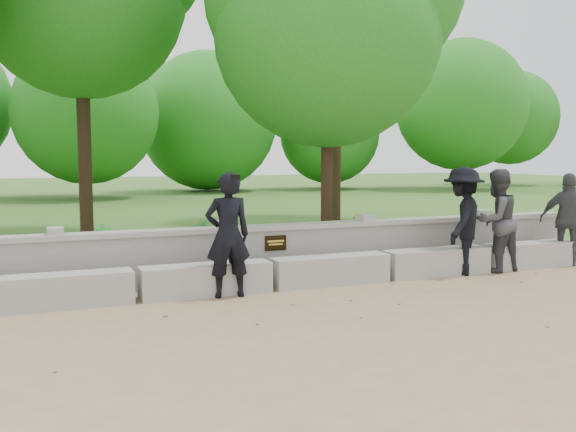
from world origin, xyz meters
The scene contains 14 objects.
ground centered at (0.00, 0.00, 0.00)m, with size 80.00×80.00×0.00m, color #97835C.
lawn centered at (0.00, 14.00, 0.12)m, with size 40.00×22.00×0.25m, color #325C21.
concrete_bench centered at (0.00, 1.90, 0.22)m, with size 11.90×0.45×0.45m.
parapet_wall centered at (0.00, 2.60, 0.46)m, with size 12.50×0.35×0.90m.
man_main centered at (-0.74, 1.66, 0.89)m, with size 0.67×0.60×1.78m.
visitor_left centered at (4.14, 1.80, 0.89)m, with size 0.95×0.78×1.78m.
visitor_mid centered at (3.44, 1.80, 0.91)m, with size 1.34×1.29×1.83m.
visitor_right centered at (5.80, 1.80, 0.85)m, with size 1.00×0.99×1.69m.
tree_near_right centered at (1.99, 4.10, 4.61)m, with size 4.29×4.29×6.51m.
tree_right centered at (4.45, 8.56, 5.36)m, with size 4.43×4.43×7.33m.
shrub_a centered at (-2.17, 4.03, 0.57)m, with size 0.34×0.23×0.65m, color #2B802C.
shrub_b centered at (1.35, 3.30, 0.53)m, with size 0.31×0.25×0.56m, color #2B802C.
shrub_c centered at (2.81, 4.00, 0.54)m, with size 0.51×0.45×0.57m, color #2B802C.
shrub_d centered at (-0.49, 4.09, 0.56)m, with size 0.34×0.31×0.61m, color #2B802C.
Camera 1 is at (-3.40, -6.99, 2.03)m, focal length 40.00 mm.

